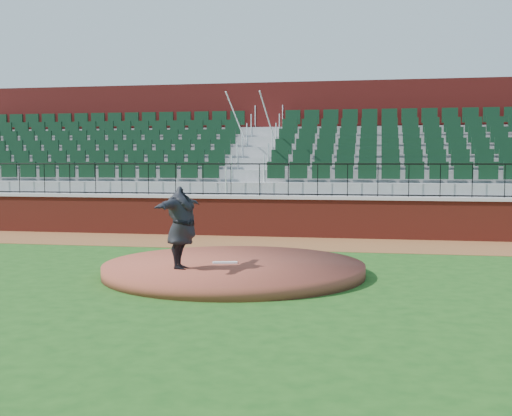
{
  "coord_description": "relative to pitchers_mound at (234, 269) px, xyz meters",
  "views": [
    {
      "loc": [
        2.74,
        -13.12,
        2.36
      ],
      "look_at": [
        0.0,
        1.5,
        1.3
      ],
      "focal_mm": 45.39,
      "sensor_mm": 36.0,
      "label": 1
    }
  ],
  "objects": [
    {
      "name": "field_wall",
      "position": [
        0.19,
        7.0,
        0.47
      ],
      "size": [
        34.0,
        0.35,
        1.2
      ],
      "primitive_type": "cube",
      "color": "maroon",
      "rests_on": "ground"
    },
    {
      "name": "wall_railing",
      "position": [
        0.19,
        7.0,
        1.67
      ],
      "size": [
        34.0,
        0.05,
        1.0
      ],
      "primitive_type": null,
      "color": "black",
      "rests_on": "wall_cap"
    },
    {
      "name": "concourse_wall",
      "position": [
        0.19,
        12.53,
        2.62
      ],
      "size": [
        34.0,
        0.5,
        5.5
      ],
      "primitive_type": "cube",
      "color": "maroon",
      "rests_on": "ground"
    },
    {
      "name": "warning_track",
      "position": [
        0.19,
        5.4,
        -0.12
      ],
      "size": [
        34.0,
        3.2,
        0.01
      ],
      "primitive_type": "cube",
      "color": "brown",
      "rests_on": "ground"
    },
    {
      "name": "ground",
      "position": [
        0.19,
        0.0,
        -0.12
      ],
      "size": [
        90.0,
        90.0,
        0.0
      ],
      "primitive_type": "plane",
      "color": "#1A4714",
      "rests_on": "ground"
    },
    {
      "name": "pitcher",
      "position": [
        -0.85,
        -0.93,
        0.94
      ],
      "size": [
        0.72,
        2.05,
        1.64
      ],
      "primitive_type": "imported",
      "rotation": [
        0.0,
        0.0,
        1.48
      ],
      "color": "black",
      "rests_on": "pitchers_mound"
    },
    {
      "name": "seating_stands",
      "position": [
        0.19,
        9.73,
        2.18
      ],
      "size": [
        34.0,
        5.1,
        4.6
      ],
      "primitive_type": null,
      "color": "gray",
      "rests_on": "ground"
    },
    {
      "name": "pitching_rubber",
      "position": [
        -0.17,
        -0.1,
        0.14
      ],
      "size": [
        0.53,
        0.26,
        0.03
      ],
      "primitive_type": "cube",
      "rotation": [
        0.0,
        0.0,
        0.28
      ],
      "color": "white",
      "rests_on": "pitchers_mound"
    },
    {
      "name": "wall_cap",
      "position": [
        0.19,
        7.0,
        1.12
      ],
      "size": [
        34.0,
        0.45,
        0.1
      ],
      "primitive_type": "cube",
      "color": "#B7B7B7",
      "rests_on": "field_wall"
    },
    {
      "name": "pitchers_mound",
      "position": [
        0.0,
        0.0,
        0.0
      ],
      "size": [
        5.45,
        5.45,
        0.25
      ],
      "primitive_type": "cylinder",
      "color": "brown",
      "rests_on": "ground"
    }
  ]
}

